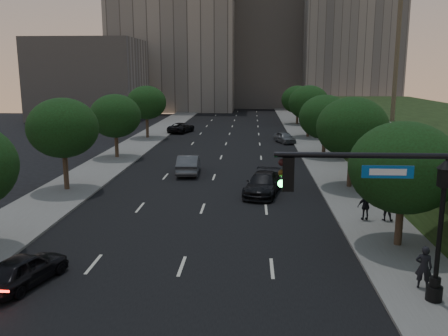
# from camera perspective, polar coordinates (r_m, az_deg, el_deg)

# --- Properties ---
(ground) EXTENTS (160.00, 160.00, 0.00)m
(ground) POSITION_cam_1_polar(r_m,az_deg,el_deg) (17.20, -7.65, -18.32)
(ground) COLOR black
(ground) RESTS_ON ground
(road_surface) EXTENTS (16.00, 140.00, 0.02)m
(road_surface) POSITION_cam_1_polar(r_m,az_deg,el_deg) (45.52, -0.52, 0.82)
(road_surface) COLOR black
(road_surface) RESTS_ON ground
(sidewalk_right) EXTENTS (4.50, 140.00, 0.15)m
(sidewalk_right) POSITION_cam_1_polar(r_m,az_deg,el_deg) (45.97, 12.34, 0.74)
(sidewalk_right) COLOR slate
(sidewalk_right) RESTS_ON ground
(sidewalk_left) EXTENTS (4.50, 140.00, 0.15)m
(sidewalk_left) POSITION_cam_1_polar(r_m,az_deg,el_deg) (47.31, -13.00, 1.01)
(sidewalk_left) COLOR slate
(sidewalk_left) RESTS_ON ground
(parapet_wall) EXTENTS (0.35, 90.00, 0.70)m
(parapet_wall) POSITION_cam_1_polar(r_m,az_deg,el_deg) (44.07, 17.17, 5.65)
(parapet_wall) COLOR slate
(parapet_wall) RESTS_ON embankment
(office_block_left) EXTENTS (26.00, 20.00, 32.00)m
(office_block_left) POSITION_cam_1_polar(r_m,az_deg,el_deg) (108.21, -5.91, 15.53)
(office_block_left) COLOR gray
(office_block_left) RESTS_ON ground
(office_block_mid) EXTENTS (22.00, 18.00, 26.00)m
(office_block_mid) POSITION_cam_1_polar(r_m,az_deg,el_deg) (116.73, 4.97, 13.79)
(office_block_mid) COLOR gray
(office_block_mid) RESTS_ON ground
(office_block_right) EXTENTS (20.00, 22.00, 36.00)m
(office_block_right) POSITION_cam_1_polar(r_m,az_deg,el_deg) (112.97, 14.64, 16.08)
(office_block_right) COLOR gray
(office_block_right) RESTS_ON ground
(office_block_filler) EXTENTS (18.00, 16.00, 14.00)m
(office_block_filler) POSITION_cam_1_polar(r_m,az_deg,el_deg) (89.46, -15.83, 10.22)
(office_block_filler) COLOR gray
(office_block_filler) RESTS_ON ground
(tree_right_a) EXTENTS (5.20, 5.20, 6.24)m
(tree_right_a) POSITION_cam_1_polar(r_m,az_deg,el_deg) (24.17, 20.79, 0.06)
(tree_right_a) COLOR #38281C
(tree_right_a) RESTS_ON ground
(tree_right_b) EXTENTS (5.20, 5.20, 6.74)m
(tree_right_b) POSITION_cam_1_polar(r_m,az_deg,el_deg) (35.59, 15.17, 4.72)
(tree_right_b) COLOR #38281C
(tree_right_b) RESTS_ON ground
(tree_right_c) EXTENTS (5.20, 5.20, 6.24)m
(tree_right_c) POSITION_cam_1_polar(r_m,az_deg,el_deg) (48.37, 12.06, 6.01)
(tree_right_c) COLOR #38281C
(tree_right_c) RESTS_ON ground
(tree_right_d) EXTENTS (5.20, 5.20, 6.74)m
(tree_right_d) POSITION_cam_1_polar(r_m,az_deg,el_deg) (62.16, 10.17, 7.74)
(tree_right_d) COLOR #38281C
(tree_right_d) RESTS_ON ground
(tree_right_e) EXTENTS (5.20, 5.20, 6.24)m
(tree_right_e) POSITION_cam_1_polar(r_m,az_deg,el_deg) (77.08, 8.86, 8.14)
(tree_right_e) COLOR #38281C
(tree_right_e) RESTS_ON ground
(tree_left_b) EXTENTS (5.00, 5.00, 6.71)m
(tree_left_b) POSITION_cam_1_polar(r_m,az_deg,el_deg) (35.45, -18.82, 4.57)
(tree_left_b) COLOR #38281C
(tree_left_b) RESTS_ON ground
(tree_left_c) EXTENTS (5.00, 5.00, 6.34)m
(tree_left_c) POSITION_cam_1_polar(r_m,az_deg,el_deg) (47.71, -12.95, 6.12)
(tree_left_c) COLOR #38281C
(tree_left_c) RESTS_ON ground
(tree_left_d) EXTENTS (5.00, 5.00, 6.71)m
(tree_left_d) POSITION_cam_1_polar(r_m,az_deg,el_deg) (61.21, -9.31, 7.77)
(tree_left_d) COLOR #38281C
(tree_left_d) RESTS_ON ground
(traffic_signal_mast) EXTENTS (5.68, 0.56, 7.00)m
(traffic_signal_mast) POSITION_cam_1_polar(r_m,az_deg,el_deg) (14.63, 23.13, -8.86)
(traffic_signal_mast) COLOR black
(traffic_signal_mast) RESTS_ON ground
(street_lamp) EXTENTS (0.64, 0.64, 5.62)m
(street_lamp) POSITION_cam_1_polar(r_m,az_deg,el_deg) (19.06, 24.49, -7.55)
(street_lamp) COLOR black
(street_lamp) RESTS_ON ground
(sedan_near_left) EXTENTS (2.67, 4.27, 1.36)m
(sedan_near_left) POSITION_cam_1_polar(r_m,az_deg,el_deg) (21.19, -22.86, -11.15)
(sedan_near_left) COLOR black
(sedan_near_left) RESTS_ON ground
(sedan_mid_left) EXTENTS (1.99, 5.03, 1.63)m
(sedan_mid_left) POSITION_cam_1_polar(r_m,az_deg,el_deg) (39.98, -4.29, 0.44)
(sedan_mid_left) COLOR #4C4F53
(sedan_mid_left) RESTS_ON ground
(sedan_far_left) EXTENTS (3.67, 5.56, 1.42)m
(sedan_far_left) POSITION_cam_1_polar(r_m,az_deg,el_deg) (66.87, -5.16, 4.86)
(sedan_far_left) COLOR black
(sedan_far_left) RESTS_ON ground
(sedan_near_right) EXTENTS (3.17, 5.59, 1.53)m
(sedan_near_right) POSITION_cam_1_polar(r_m,az_deg,el_deg) (33.30, 4.72, -1.93)
(sedan_near_right) COLOR black
(sedan_near_right) RESTS_ON ground
(sedan_far_right) EXTENTS (2.84, 4.28, 1.35)m
(sedan_far_right) POSITION_cam_1_polar(r_m,az_deg,el_deg) (57.38, 7.31, 3.66)
(sedan_far_right) COLOR slate
(sedan_far_right) RESTS_ON ground
(pedestrian_a) EXTENTS (0.73, 0.59, 1.74)m
(pedestrian_a) POSITION_cam_1_polar(r_m,az_deg,el_deg) (20.48, 22.90, -10.93)
(pedestrian_a) COLOR black
(pedestrian_a) RESTS_ON sidewalk_right
(pedestrian_b) EXTENTS (0.93, 0.82, 1.61)m
(pedestrian_b) POSITION_cam_1_polar(r_m,az_deg,el_deg) (28.62, 18.98, -4.41)
(pedestrian_b) COLOR black
(pedestrian_b) RESTS_ON sidewalk_right
(pedestrian_c) EXTENTS (0.99, 0.50, 1.63)m
(pedestrian_c) POSITION_cam_1_polar(r_m,az_deg,el_deg) (28.31, 16.70, -4.42)
(pedestrian_c) COLOR black
(pedestrian_c) RESTS_ON sidewalk_right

